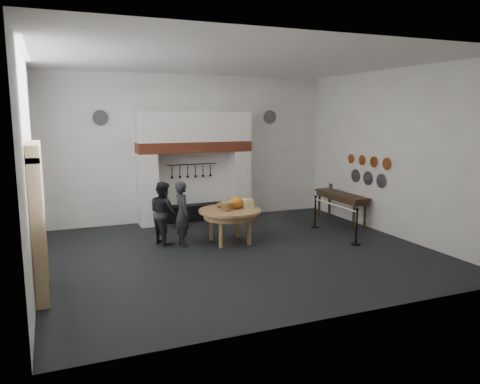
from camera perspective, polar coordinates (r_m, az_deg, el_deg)
name	(u,v)px	position (r m, az deg, el deg)	size (l,w,h in m)	color
floor	(239,252)	(11.41, -0.07, -7.34)	(9.00, 8.00, 0.02)	black
ceiling	(239,60)	(10.99, -0.07, 15.75)	(9.00, 8.00, 0.02)	silver
wall_back	(191,148)	(14.74, -5.97, 5.34)	(9.00, 0.02, 4.50)	white
wall_front	(336,182)	(7.45, 11.63, 1.17)	(9.00, 0.02, 4.50)	white
wall_left	(30,168)	(10.17, -24.28, 2.71)	(0.02, 8.00, 4.50)	white
wall_right	(394,153)	(13.33, 18.21, 4.49)	(0.02, 8.00, 4.50)	white
chimney_pier_left	(147,190)	(14.19, -11.21, 0.28)	(0.55, 0.70, 2.15)	silver
chimney_pier_right	(239,184)	(15.02, -0.11, 0.96)	(0.55, 0.70, 2.15)	silver
hearth_brick_band	(194,147)	(14.40, -5.58, 5.49)	(3.50, 0.72, 0.32)	#9E442B
chimney_hood	(194,127)	(14.37, -5.62, 7.92)	(3.50, 0.70, 0.90)	silver
iron_range	(195,212)	(14.75, -5.53, -2.50)	(1.90, 0.45, 0.50)	black
utensil_rail	(192,164)	(14.71, -5.85, 3.38)	(0.02, 0.02, 1.60)	black
door_recess	(34,228)	(9.35, -23.86, -4.02)	(0.04, 1.10, 2.50)	black
door_jamb_near	(38,234)	(8.65, -23.40, -4.69)	(0.22, 0.30, 2.60)	tan
door_jamb_far	(39,217)	(10.02, -23.27, -2.83)	(0.22, 0.30, 2.60)	tan
door_lintel	(33,151)	(9.14, -23.88, 4.59)	(0.22, 1.70, 0.30)	tan
wall_plaque	(36,194)	(11.05, -23.66, -0.18)	(0.05, 0.34, 0.44)	gold
work_table	(230,211)	(12.05, -1.24, -2.31)	(1.61, 1.61, 0.07)	#A78C4E
pumpkin	(236,202)	(12.17, -0.53, -1.27)	(0.36, 0.36, 0.31)	orange
cheese_block_big	(248,204)	(12.16, 1.04, -1.45)	(0.22, 0.22, 0.24)	#E0D486
cheese_block_small	(243,203)	(12.42, 0.41, -1.31)	(0.18, 0.18, 0.20)	#D1BE7D
wicker_basket	(226,207)	(11.83, -1.66, -1.81)	(0.32, 0.32, 0.22)	#A67D3D
bread_loaf	(222,205)	(12.31, -2.26, -1.58)	(0.31, 0.18, 0.13)	#A26939
visitor_near	(182,214)	(11.86, -7.03, -2.66)	(0.60, 0.39, 1.64)	black
visitor_far	(163,213)	(12.15, -9.35, -2.49)	(0.78, 0.61, 1.61)	black
side_table	(341,194)	(14.65, 12.26, -0.28)	(0.55, 2.20, 0.06)	#3B2815
pewter_jug	(331,187)	(15.12, 10.99, 0.60)	(0.12, 0.12, 0.22)	#535358
copper_pan_a	(387,164)	(13.48, 17.46, 3.30)	(0.34, 0.34, 0.03)	#C6662D
copper_pan_b	(374,162)	(13.91, 16.02, 3.54)	(0.32, 0.32, 0.03)	#C6662D
copper_pan_c	(362,160)	(14.34, 14.67, 3.77)	(0.30, 0.30, 0.03)	#C6662D
copper_pan_d	(351,159)	(14.78, 13.39, 3.98)	(0.28, 0.28, 0.03)	#C6662D
pewter_plate_left	(381,181)	(13.70, 16.83, 1.31)	(0.40, 0.40, 0.03)	#4C4C51
pewter_plate_mid	(368,178)	(14.16, 15.31, 1.64)	(0.40, 0.40, 0.03)	#4C4C51
pewter_plate_right	(355,176)	(14.64, 13.88, 1.94)	(0.40, 0.40, 0.03)	#4C4C51
pewter_plate_back_left	(100,118)	(14.14, -16.67, 8.68)	(0.44, 0.44, 0.03)	#4C4C51
pewter_plate_back_right	(270,117)	(15.64, 3.67, 9.10)	(0.44, 0.44, 0.03)	#4C4C51
barrier_post_near	(357,227)	(12.29, 14.02, -4.22)	(0.05, 0.05, 0.90)	black
barrier_post_far	(315,212)	(13.91, 9.16, -2.47)	(0.05, 0.05, 0.90)	black
barrier_rope	(335,205)	(13.01, 11.49, -1.57)	(0.04, 0.04, 2.00)	silver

